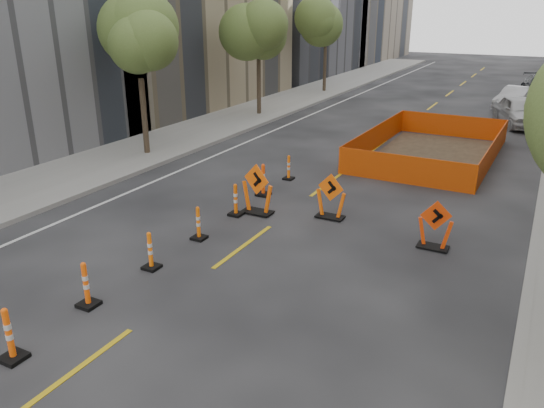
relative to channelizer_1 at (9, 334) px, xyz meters
The scene contains 19 objects.
ground_plane 2.61m from the channelizer_1, 60.42° to the left, with size 140.00×140.00×0.00m, color black.
sidewalk_left 16.19m from the channelizer_1, 118.57° to the left, with size 4.00×90.00×0.15m, color gray.
tree_l_b 14.70m from the channelizer_1, 120.31° to the left, with size 2.80×2.80×5.95m.
tree_l_c 23.67m from the channelizer_1, 107.82° to the left, with size 2.80×2.80×5.95m.
tree_l_d 33.24m from the channelizer_1, 102.50° to the left, with size 2.80×2.80×5.95m.
channelizer_1 is the anchor object (origin of this frame).
channelizer_2 2.02m from the channelizer_1, 94.94° to the left, with size 0.42×0.42×1.06m, color #FC560A, non-canonical shape.
channelizer_3 4.02m from the channelizer_1, 91.43° to the left, with size 0.39×0.39×0.98m, color #FF680A, non-canonical shape.
channelizer_4 6.03m from the channelizer_1, 90.79° to the left, with size 0.38×0.38×0.97m, color #EA6109, non-canonical shape.
channelizer_5 8.04m from the channelizer_1, 90.74° to the left, with size 0.41×0.41×1.03m, color #DB5709, non-canonical shape.
channelizer_6 10.05m from the channelizer_1, 91.31° to the left, with size 0.44×0.44×1.12m, color #FF490A, non-canonical shape.
channelizer_7 12.06m from the channelizer_1, 91.16° to the left, with size 0.37×0.37×0.93m, color #F4600A, non-canonical shape.
chevron_sign_left 8.51m from the channelizer_1, 87.26° to the left, with size 1.08×0.65×1.61m, color #F75B0A, non-canonical shape.
chevron_sign_center 9.55m from the channelizer_1, 74.37° to the left, with size 0.95×0.57×1.43m, color #ED5609, non-canonical shape.
chevron_sign_right 10.28m from the channelizer_1, 55.42° to the left, with size 0.91×0.55×1.37m, color #E33A09, non-canonical shape.
safety_fence 18.22m from the channelizer_1, 78.08° to the left, with size 5.01×8.54×1.07m, color #F0420C, non-canonical shape.
parked_car_near 27.19m from the channelizer_1, 75.96° to the left, with size 1.84×4.56×1.55m, color #B8B8BA.
parked_car_mid 31.95m from the channelizer_1, 79.11° to the left, with size 1.48×4.23×1.39m, color #ADADB3.
parked_car_far 37.46m from the channelizer_1, 78.84° to the left, with size 2.16×5.32×1.54m, color black.
Camera 1 is at (6.75, -7.21, 6.13)m, focal length 35.00 mm.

